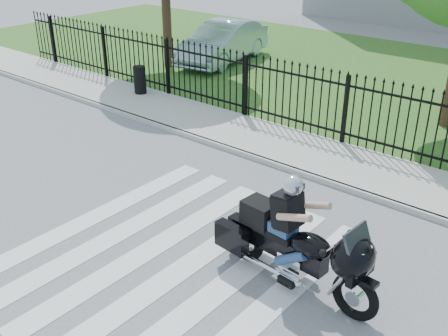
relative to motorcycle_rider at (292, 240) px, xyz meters
The scene contains 9 objects.
ground 2.19m from the motorcycle_rider, 158.66° to the right, with size 120.00×120.00×0.00m, color slate.
crosswalk 2.19m from the motorcycle_rider, 158.66° to the right, with size 5.00×5.50×0.01m, color silver, non-canonical shape.
sidewalk 4.72m from the motorcycle_rider, 114.21° to the left, with size 40.00×2.00×0.12m, color #ADAAA3.
curb 3.84m from the motorcycle_rider, 120.45° to the left, with size 40.00×0.12×0.12m, color #ADAAA3.
grass_strip 11.44m from the motorcycle_rider, 99.65° to the left, with size 40.00×12.00×0.02m, color #2B551D.
iron_fence 5.59m from the motorcycle_rider, 110.00° to the left, with size 26.00×0.04×1.80m.
motorcycle_rider is the anchor object (origin of this frame).
parked_car 13.32m from the motorcycle_rider, 134.16° to the left, with size 1.58×4.54×1.50m, color #A1BCCA.
litter_bin 9.82m from the motorcycle_rider, 151.28° to the left, with size 0.38×0.38×0.84m, color black.
Camera 1 is at (5.31, -4.98, 5.22)m, focal length 42.00 mm.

